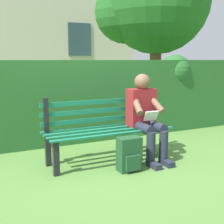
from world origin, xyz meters
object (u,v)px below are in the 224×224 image
object	(u,v)px
person_seated	(146,114)
tree	(151,3)
backpack	(129,154)
park_bench	(106,128)

from	to	relation	value
person_seated	tree	size ratio (longest dim) A/B	0.28
tree	backpack	xyz separation A→B (m)	(2.67, 3.66, -2.59)
park_bench	person_seated	distance (m)	0.57
tree	backpack	bearing A→B (deg)	53.91
person_seated	backpack	world-z (taller)	person_seated
park_bench	tree	world-z (taller)	tree
backpack	tree	bearing A→B (deg)	-126.09
tree	backpack	distance (m)	5.22
person_seated	tree	bearing A→B (deg)	-123.82
person_seated	backpack	bearing A→B (deg)	36.84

